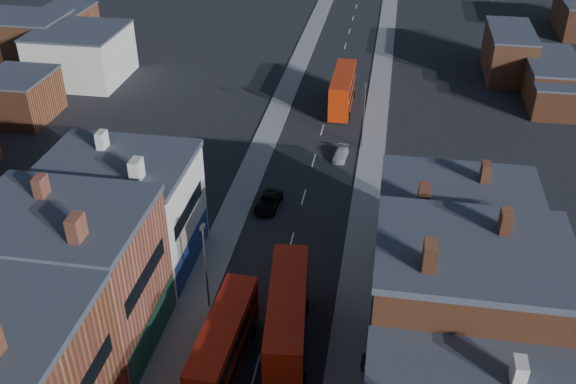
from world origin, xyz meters
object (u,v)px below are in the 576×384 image
(car_3, at_px, (341,154))
(bus_1, at_px, (287,318))
(car_2, at_px, (268,202))
(bus_2, at_px, (343,89))
(bus_0, at_px, (224,344))
(ped_3, at_px, (363,362))

(car_3, bearing_deg, bus_1, -87.20)
(car_2, bearing_deg, bus_2, 83.44)
(bus_0, bearing_deg, bus_1, 39.59)
(bus_0, height_order, bus_1, bus_1)
(car_2, bearing_deg, bus_1, -70.14)
(bus_0, bearing_deg, car_3, 83.53)
(ped_3, bearing_deg, bus_2, 24.40)
(bus_0, distance_m, car_3, 33.78)
(car_2, xyz_separation_m, car_3, (6.27, 11.58, -0.12))
(bus_0, xyz_separation_m, bus_1, (4.06, 3.08, 0.31))
(bus_0, bearing_deg, ped_3, 10.02)
(bus_2, relative_size, ped_3, 6.40)
(car_2, bearing_deg, car_3, 66.11)
(bus_1, relative_size, car_2, 2.59)
(bus_0, xyz_separation_m, car_2, (-1.06, 21.74, -1.81))
(bus_1, xyz_separation_m, car_3, (1.15, 30.24, -2.24))
(bus_0, relative_size, ped_3, 6.08)
(bus_1, relative_size, car_3, 3.30)
(car_3, height_order, ped_3, ped_3)
(bus_0, height_order, bus_2, bus_2)
(bus_0, distance_m, bus_2, 47.65)
(ped_3, bearing_deg, bus_0, 114.70)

